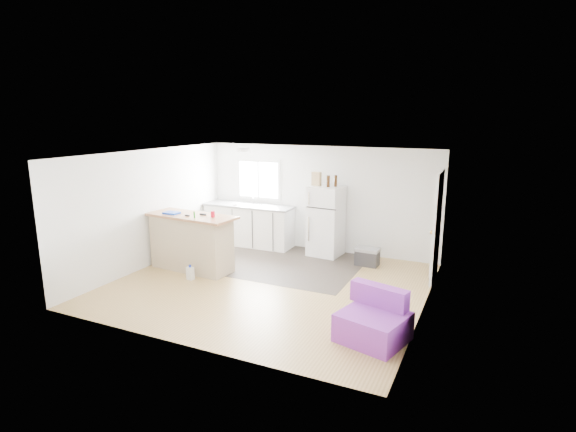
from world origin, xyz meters
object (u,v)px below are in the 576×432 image
object	(u,v)px
kitchen_cabinets	(249,224)
refrigerator	(326,221)
cardboard_box	(316,179)
cleaner_jug	(190,273)
red_cup	(213,214)
bottle_right	(336,181)
peninsula	(192,242)
purple_seat	(374,322)
mop	(192,262)
bottle_left	(328,181)
cooler	(367,256)
blue_tray	(172,213)

from	to	relation	value
kitchen_cabinets	refrigerator	world-z (taller)	refrigerator
cardboard_box	cleaner_jug	bearing A→B (deg)	-121.97
red_cup	bottle_right	world-z (taller)	bottle_right
refrigerator	peninsula	bearing A→B (deg)	-130.81
cardboard_box	purple_seat	bearing A→B (deg)	-56.84
red_cup	refrigerator	bearing A→B (deg)	52.40
purple_seat	cleaner_jug	bearing A→B (deg)	-177.37
mop	bottle_left	bearing A→B (deg)	19.14
cooler	red_cup	size ratio (longest dim) A/B	4.16
purple_seat	blue_tray	xyz separation A→B (m)	(-4.47, 1.25, 0.90)
red_cup	blue_tray	size ratio (longest dim) A/B	0.40
peninsula	blue_tray	world-z (taller)	blue_tray
refrigerator	cardboard_box	world-z (taller)	cardboard_box
cleaner_jug	cooler	bearing A→B (deg)	47.72
kitchen_cabinets	cleaner_jug	size ratio (longest dim) A/B	7.60
purple_seat	peninsula	bearing A→B (deg)	176.93
kitchen_cabinets	purple_seat	size ratio (longest dim) A/B	2.15
purple_seat	blue_tray	distance (m)	4.73
kitchen_cabinets	cooler	xyz separation A→B (m)	(3.00, -0.32, -0.31)
peninsula	blue_tray	size ratio (longest dim) A/B	6.32
peninsula	mop	world-z (taller)	mop
bottle_left	bottle_right	xyz separation A→B (m)	(0.12, 0.12, 0.00)
cleaner_jug	bottle_left	world-z (taller)	bottle_left
purple_seat	bottle_right	distance (m)	4.09
cooler	blue_tray	world-z (taller)	blue_tray
red_cup	blue_tray	bearing A→B (deg)	-174.36
refrigerator	bottle_left	bearing A→B (deg)	-51.11
kitchen_cabinets	refrigerator	distance (m)	1.98
refrigerator	cooler	distance (m)	1.24
bottle_right	bottle_left	bearing A→B (deg)	-134.97
refrigerator	cardboard_box	xyz separation A→B (m)	(-0.22, -0.05, 0.93)
purple_seat	bottle_right	bearing A→B (deg)	132.52
refrigerator	red_cup	world-z (taller)	refrigerator
kitchen_cabinets	purple_seat	bearing A→B (deg)	-41.86
purple_seat	mop	bearing A→B (deg)	178.89
cooler	red_cup	bearing A→B (deg)	-144.35
cleaner_jug	purple_seat	bearing A→B (deg)	-3.07
peninsula	purple_seat	world-z (taller)	peninsula
mop	cardboard_box	world-z (taller)	cardboard_box
peninsula	cleaner_jug	bearing A→B (deg)	-52.98
red_cup	blue_tray	xyz separation A→B (m)	(-0.93, -0.09, -0.04)
kitchen_cabinets	peninsula	world-z (taller)	kitchen_cabinets
peninsula	cleaner_jug	distance (m)	0.75
cleaner_jug	mop	size ratio (longest dim) A/B	0.23
refrigerator	bottle_right	xyz separation A→B (m)	(0.20, 0.01, 0.90)
blue_tray	bottle_left	distance (m)	3.33
blue_tray	bottle_right	size ratio (longest dim) A/B	1.20
cooler	kitchen_cabinets	bearing A→B (deg)	176.15
peninsula	red_cup	xyz separation A→B (m)	(0.53, 0.01, 0.62)
cardboard_box	red_cup	bearing A→B (deg)	-124.17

